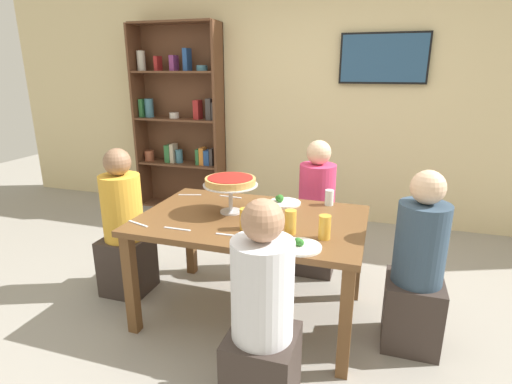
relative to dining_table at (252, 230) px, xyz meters
name	(u,v)px	position (x,y,z in m)	size (l,w,h in m)	color
ground_plane	(252,313)	(0.00, 0.00, -0.65)	(12.00, 12.00, 0.00)	gray
rear_partition	(312,96)	(0.00, 2.20, 0.75)	(8.00, 0.12, 2.80)	beige
dining_table	(252,230)	(0.00, 0.00, 0.00)	(1.50, 0.98, 0.74)	brown
bookshelf	(180,119)	(-1.58, 2.02, 0.46)	(1.10, 0.30, 2.21)	brown
television	(384,58)	(0.73, 2.11, 1.15)	(0.88, 0.05, 0.51)	black
diner_far_right	(316,217)	(0.31, 0.79, -0.16)	(0.34, 0.34, 1.15)	#382D28
diner_head_west	(125,233)	(-1.03, 0.01, -0.16)	(0.34, 0.34, 1.15)	#382D28
diner_head_east	(417,275)	(1.07, -0.01, -0.16)	(0.34, 0.34, 1.15)	#382D28
diner_near_right	(262,327)	(0.32, -0.80, -0.16)	(0.34, 0.34, 1.15)	#382D28
deep_dish_pizza_stand	(230,183)	(-0.17, 0.05, 0.30)	(0.38, 0.38, 0.25)	silver
salad_plate_near_diner	(283,201)	(0.13, 0.35, 0.11)	(0.24, 0.24, 0.07)	white
salad_plate_far_diner	(300,246)	(0.41, -0.37, 0.10)	(0.24, 0.24, 0.06)	white
beer_glass_amber_tall	(325,227)	(0.52, -0.20, 0.16)	(0.07, 0.07, 0.14)	gold
beer_glass_amber_short	(245,219)	(0.03, -0.20, 0.16)	(0.07, 0.07, 0.13)	gold
beer_glass_amber_spare	(290,222)	(0.31, -0.19, 0.16)	(0.07, 0.07, 0.15)	gold
water_glass_clear_near	(329,198)	(0.46, 0.42, 0.15)	(0.06, 0.06, 0.11)	white
cutlery_fork_near	(230,235)	(-0.03, -0.33, 0.09)	(0.18, 0.02, 0.01)	silver
cutlery_knife_near	(190,195)	(-0.62, 0.33, 0.09)	(0.18, 0.02, 0.01)	silver
cutlery_fork_far	(177,229)	(-0.38, -0.34, 0.09)	(0.18, 0.02, 0.01)	silver
cutlery_knife_far	(231,197)	(-0.30, 0.38, 0.09)	(0.18, 0.02, 0.01)	silver
cutlery_spare_fork	(138,224)	(-0.66, -0.33, 0.09)	(0.18, 0.02, 0.01)	silver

